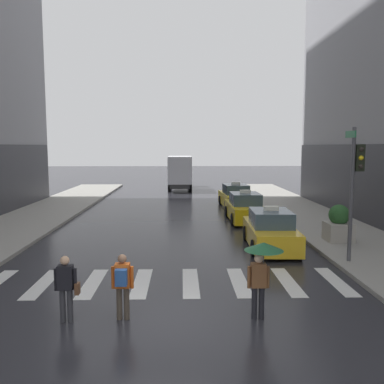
{
  "coord_description": "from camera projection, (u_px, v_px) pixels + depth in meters",
  "views": [
    {
      "loc": [
        0.5,
        -9.34,
        4.26
      ],
      "look_at": [
        0.94,
        8.0,
        2.31
      ],
      "focal_mm": 37.79,
      "sensor_mm": 36.0,
      "label": 1
    }
  ],
  "objects": [
    {
      "name": "ground_plane",
      "position": [
        161.0,
        324.0,
        9.74
      ],
      "size": [
        160.0,
        160.0,
        0.0
      ],
      "primitive_type": "plane",
      "color": "#26262B"
    },
    {
      "name": "crosswalk_markings",
      "position": [
        166.0,
        282.0,
        12.72
      ],
      "size": [
        11.3,
        2.8,
        0.01
      ],
      "color": "silver",
      "rests_on": "ground"
    },
    {
      "name": "traffic_light_pole",
      "position": [
        355.0,
        175.0,
        14.27
      ],
      "size": [
        0.44,
        0.84,
        4.8
      ],
      "color": "#47474C",
      "rests_on": "curb_right"
    },
    {
      "name": "taxi_lead",
      "position": [
        270.0,
        231.0,
        16.99
      ],
      "size": [
        2.06,
        4.6,
        1.8
      ],
      "color": "gold",
      "rests_on": "ground"
    },
    {
      "name": "taxi_second",
      "position": [
        245.0,
        208.0,
        23.25
      ],
      "size": [
        1.97,
        4.56,
        1.8
      ],
      "color": "yellow",
      "rests_on": "ground"
    },
    {
      "name": "taxi_third",
      "position": [
        235.0,
        197.0,
        28.53
      ],
      "size": [
        2.11,
        4.62,
        1.8
      ],
      "color": "yellow",
      "rests_on": "ground"
    },
    {
      "name": "box_truck",
      "position": [
        180.0,
        171.0,
        39.7
      ],
      "size": [
        2.29,
        7.55,
        3.35
      ],
      "color": "#2D2D2D",
      "rests_on": "ground"
    },
    {
      "name": "pedestrian_with_umbrella",
      "position": [
        262.0,
        259.0,
        9.89
      ],
      "size": [
        0.96,
        0.96,
        1.94
      ],
      "color": "black",
      "rests_on": "ground"
    },
    {
      "name": "pedestrian_with_backpack",
      "position": [
        122.0,
        282.0,
        9.88
      ],
      "size": [
        0.55,
        0.43,
        1.65
      ],
      "color": "#473D33",
      "rests_on": "ground"
    },
    {
      "name": "pedestrian_with_handbag",
      "position": [
        66.0,
        285.0,
        9.78
      ],
      "size": [
        0.61,
        0.24,
        1.65
      ],
      "color": "#333338",
      "rests_on": "ground"
    },
    {
      "name": "planter_near_corner",
      "position": [
        339.0,
        224.0,
        17.7
      ],
      "size": [
        1.1,
        1.1,
        1.6
      ],
      "color": "#A8A399",
      "rests_on": "curb_right"
    }
  ]
}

